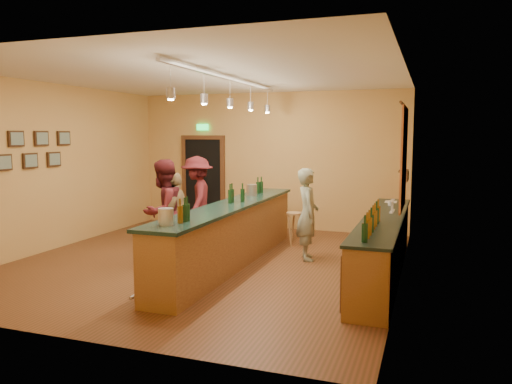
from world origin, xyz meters
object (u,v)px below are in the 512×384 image
(bartender, at_px, (308,214))
(customer_a, at_px, (163,212))
(tasting_bar, at_px, (231,230))
(bar_stool, at_px, (294,220))
(customer_b, at_px, (176,218))
(customer_c, at_px, (197,199))
(back_counter, at_px, (383,245))

(bartender, height_order, customer_a, customer_a)
(tasting_bar, relative_size, bar_stool, 7.59)
(customer_b, bearing_deg, customer_c, -174.60)
(back_counter, relative_size, customer_a, 2.52)
(customer_b, xyz_separation_m, customer_c, (-0.45, 1.76, 0.10))
(customer_b, xyz_separation_m, bar_stool, (1.59, 1.99, -0.27))
(back_counter, distance_m, customer_a, 3.69)
(customer_b, distance_m, bar_stool, 2.56)
(back_counter, xyz_separation_m, customer_b, (-3.46, -0.38, 0.31))
(bartender, xyz_separation_m, bar_stool, (-0.51, 1.01, -0.29))
(back_counter, relative_size, bar_stool, 6.77)
(customer_b, bearing_deg, back_counter, 87.29)
(bartender, xyz_separation_m, customer_c, (-2.55, 0.78, 0.07))
(customer_c, xyz_separation_m, bar_stool, (2.04, 0.23, -0.36))
(customer_c, bearing_deg, tasting_bar, 21.10)
(tasting_bar, xyz_separation_m, bar_stool, (0.64, 1.80, -0.08))
(back_counter, relative_size, customer_b, 2.87)
(customer_b, relative_size, customer_c, 0.89)
(tasting_bar, height_order, customer_c, customer_c)
(back_counter, height_order, bar_stool, back_counter)
(customer_b, height_order, customer_c, customer_c)
(customer_a, bearing_deg, bartender, 126.49)
(back_counter, bearing_deg, customer_c, 160.48)
(tasting_bar, relative_size, customer_a, 2.83)
(tasting_bar, height_order, bar_stool, tasting_bar)
(tasting_bar, xyz_separation_m, customer_a, (-1.11, -0.32, 0.30))
(back_counter, relative_size, bartender, 2.78)
(back_counter, bearing_deg, bartender, 156.12)
(back_counter, distance_m, bar_stool, 2.47)
(tasting_bar, bearing_deg, bar_stool, 70.26)
(bartender, xyz_separation_m, customer_a, (-2.26, -1.11, 0.09))
(customer_b, distance_m, customer_c, 1.82)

